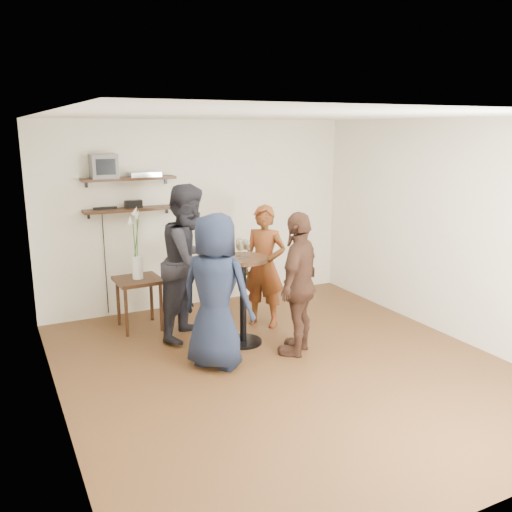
{
  "coord_description": "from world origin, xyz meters",
  "views": [
    {
      "loc": [
        -2.67,
        -4.62,
        2.49
      ],
      "look_at": [
        -0.16,
        0.4,
        1.16
      ],
      "focal_mm": 38.0,
      "sensor_mm": 36.0,
      "label": 1
    }
  ],
  "objects_px": {
    "side_table": "(138,287)",
    "drinks_table": "(243,289)",
    "person_navy": "(216,292)",
    "dvd_deck": "(144,174)",
    "radio": "(133,204)",
    "crt_monitor": "(103,166)",
    "person_dark": "(190,262)",
    "person_plaid": "(264,266)",
    "person_brown": "(299,284)"
  },
  "relations": [
    {
      "from": "side_table",
      "to": "drinks_table",
      "type": "height_order",
      "value": "drinks_table"
    },
    {
      "from": "side_table",
      "to": "person_navy",
      "type": "height_order",
      "value": "person_navy"
    },
    {
      "from": "person_navy",
      "to": "drinks_table",
      "type": "bearing_deg",
      "value": -90.0
    },
    {
      "from": "dvd_deck",
      "to": "radio",
      "type": "xyz_separation_m",
      "value": [
        -0.16,
        0.0,
        -0.38
      ]
    },
    {
      "from": "crt_monitor",
      "to": "radio",
      "type": "height_order",
      "value": "crt_monitor"
    },
    {
      "from": "radio",
      "to": "drinks_table",
      "type": "height_order",
      "value": "radio"
    },
    {
      "from": "radio",
      "to": "person_dark",
      "type": "xyz_separation_m",
      "value": [
        0.39,
        -1.05,
        -0.59
      ]
    },
    {
      "from": "dvd_deck",
      "to": "side_table",
      "type": "bearing_deg",
      "value": -118.61
    },
    {
      "from": "person_plaid",
      "to": "person_brown",
      "type": "height_order",
      "value": "person_brown"
    },
    {
      "from": "person_plaid",
      "to": "person_dark",
      "type": "distance_m",
      "value": 0.98
    },
    {
      "from": "radio",
      "to": "side_table",
      "type": "relative_size",
      "value": 0.34
    },
    {
      "from": "dvd_deck",
      "to": "person_dark",
      "type": "relative_size",
      "value": 0.22
    },
    {
      "from": "crt_monitor",
      "to": "person_dark",
      "type": "height_order",
      "value": "crt_monitor"
    },
    {
      "from": "crt_monitor",
      "to": "person_brown",
      "type": "bearing_deg",
      "value": -51.47
    },
    {
      "from": "crt_monitor",
      "to": "person_brown",
      "type": "height_order",
      "value": "crt_monitor"
    },
    {
      "from": "crt_monitor",
      "to": "radio",
      "type": "distance_m",
      "value": 0.61
    },
    {
      "from": "crt_monitor",
      "to": "person_plaid",
      "type": "bearing_deg",
      "value": -32.89
    },
    {
      "from": "crt_monitor",
      "to": "drinks_table",
      "type": "bearing_deg",
      "value": -52.29
    },
    {
      "from": "crt_monitor",
      "to": "person_navy",
      "type": "relative_size",
      "value": 0.19
    },
    {
      "from": "drinks_table",
      "to": "person_brown",
      "type": "height_order",
      "value": "person_brown"
    },
    {
      "from": "person_plaid",
      "to": "person_dark",
      "type": "bearing_deg",
      "value": -134.48
    },
    {
      "from": "dvd_deck",
      "to": "person_navy",
      "type": "bearing_deg",
      "value": -85.29
    },
    {
      "from": "person_plaid",
      "to": "person_dark",
      "type": "relative_size",
      "value": 0.84
    },
    {
      "from": "crt_monitor",
      "to": "person_brown",
      "type": "distance_m",
      "value": 2.9
    },
    {
      "from": "crt_monitor",
      "to": "person_plaid",
      "type": "distance_m",
      "value": 2.38
    },
    {
      "from": "crt_monitor",
      "to": "person_dark",
      "type": "relative_size",
      "value": 0.17
    },
    {
      "from": "dvd_deck",
      "to": "radio",
      "type": "distance_m",
      "value": 0.41
    },
    {
      "from": "radio",
      "to": "dvd_deck",
      "type": "bearing_deg",
      "value": 0.0
    },
    {
      "from": "crt_monitor",
      "to": "dvd_deck",
      "type": "xyz_separation_m",
      "value": [
        0.52,
        0.0,
        -0.12
      ]
    },
    {
      "from": "dvd_deck",
      "to": "crt_monitor",
      "type": "bearing_deg",
      "value": 180.0
    },
    {
      "from": "person_plaid",
      "to": "dvd_deck",
      "type": "bearing_deg",
      "value": -174.11
    },
    {
      "from": "drinks_table",
      "to": "person_brown",
      "type": "distance_m",
      "value": 0.69
    },
    {
      "from": "person_brown",
      "to": "person_dark",
      "type": "bearing_deg",
      "value": -89.29
    },
    {
      "from": "person_dark",
      "to": "person_navy",
      "type": "bearing_deg",
      "value": -136.15
    },
    {
      "from": "crt_monitor",
      "to": "side_table",
      "type": "relative_size",
      "value": 0.49
    },
    {
      "from": "drinks_table",
      "to": "person_dark",
      "type": "distance_m",
      "value": 0.72
    },
    {
      "from": "person_navy",
      "to": "person_brown",
      "type": "xyz_separation_m",
      "value": [
        0.96,
        -0.08,
        -0.02
      ]
    },
    {
      "from": "person_dark",
      "to": "side_table",
      "type": "bearing_deg",
      "value": 90.95
    },
    {
      "from": "drinks_table",
      "to": "person_navy",
      "type": "distance_m",
      "value": 0.69
    },
    {
      "from": "crt_monitor",
      "to": "radio",
      "type": "relative_size",
      "value": 1.45
    },
    {
      "from": "dvd_deck",
      "to": "person_brown",
      "type": "relative_size",
      "value": 0.25
    },
    {
      "from": "radio",
      "to": "person_navy",
      "type": "distance_m",
      "value": 2.13
    },
    {
      "from": "person_dark",
      "to": "person_navy",
      "type": "relative_size",
      "value": 1.12
    },
    {
      "from": "person_brown",
      "to": "dvd_deck",
      "type": "bearing_deg",
      "value": -102.28
    },
    {
      "from": "dvd_deck",
      "to": "drinks_table",
      "type": "xyz_separation_m",
      "value": [
        0.68,
        -1.55,
        -1.23
      ]
    },
    {
      "from": "side_table",
      "to": "person_navy",
      "type": "bearing_deg",
      "value": -73.26
    },
    {
      "from": "side_table",
      "to": "person_dark",
      "type": "distance_m",
      "value": 0.83
    },
    {
      "from": "crt_monitor",
      "to": "person_dark",
      "type": "bearing_deg",
      "value": -54.71
    },
    {
      "from": "drinks_table",
      "to": "person_brown",
      "type": "relative_size",
      "value": 0.65
    },
    {
      "from": "crt_monitor",
      "to": "person_navy",
      "type": "distance_m",
      "value": 2.41
    }
  ]
}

